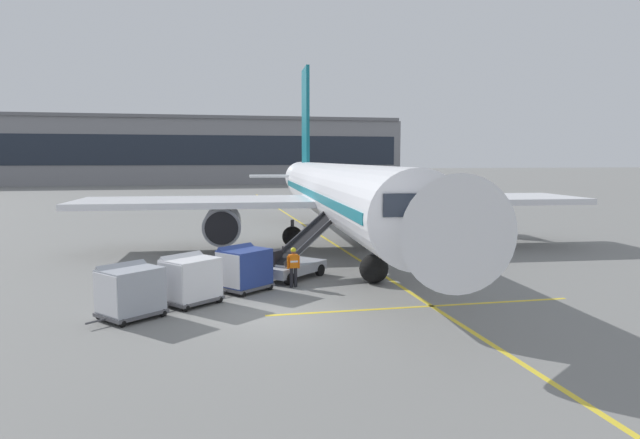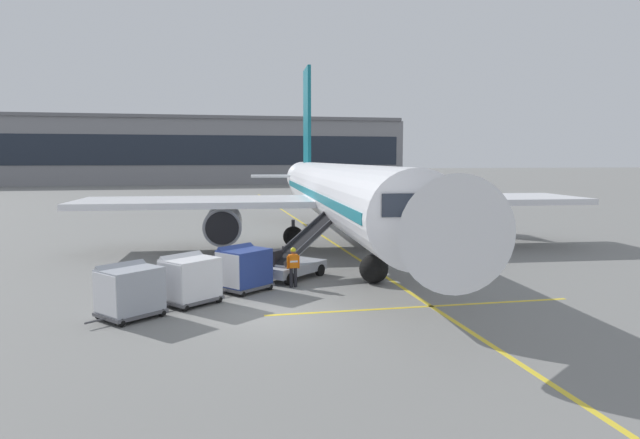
{
  "view_description": "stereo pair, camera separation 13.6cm",
  "coord_description": "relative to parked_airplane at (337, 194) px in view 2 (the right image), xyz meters",
  "views": [
    {
      "loc": [
        -2.39,
        -19.25,
        5.54
      ],
      "look_at": [
        2.9,
        5.72,
        2.79
      ],
      "focal_mm": 31.56,
      "sensor_mm": 36.0,
      "label": 1
    },
    {
      "loc": [
        -2.26,
        -19.27,
        5.54
      ],
      "look_at": [
        2.9,
        5.72,
        2.79
      ],
      "focal_mm": 31.56,
      "sensor_mm": 36.0,
      "label": 2
    }
  ],
  "objects": [
    {
      "name": "ground_plane",
      "position": [
        -5.79,
        -14.56,
        -3.41
      ],
      "size": [
        600.0,
        600.0,
        0.0
      ],
      "primitive_type": "plane",
      "color": "slate"
    },
    {
      "name": "parked_airplane",
      "position": [
        0.0,
        0.0,
        0.0
      ],
      "size": [
        31.38,
        40.48,
        13.55
      ],
      "color": "white",
      "rests_on": "ground"
    },
    {
      "name": "belt_loader",
      "position": [
        -3.92,
        -8.16,
        -2.55
      ],
      "size": [
        4.71,
        4.58,
        2.98
      ],
      "color": "#A3A8B2",
      "rests_on": "ground"
    },
    {
      "name": "baggage_cart_lead",
      "position": [
        -6.5,
        -10.41,
        -2.41
      ],
      "size": [
        2.62,
        2.51,
        1.91
      ],
      "color": "#515156",
      "rests_on": "ground"
    },
    {
      "name": "baggage_cart_second",
      "position": [
        -8.67,
        -12.16,
        -2.41
      ],
      "size": [
        2.62,
        2.51,
        1.91
      ],
      "color": "#515156",
      "rests_on": "ground"
    },
    {
      "name": "baggage_cart_third",
      "position": [
        -10.68,
        -13.7,
        -2.41
      ],
      "size": [
        2.62,
        2.51,
        1.91
      ],
      "color": "#515156",
      "rests_on": "ground"
    },
    {
      "name": "ground_crew_by_loader",
      "position": [
        -4.34,
        -10.16,
        -2.41
      ],
      "size": [
        0.57,
        0.28,
        1.74
      ],
      "color": "black",
      "rests_on": "ground"
    },
    {
      "name": "ground_crew_by_carts",
      "position": [
        -6.25,
        -9.9,
        -2.41
      ],
      "size": [
        0.53,
        0.37,
        1.74
      ],
      "color": "black",
      "rests_on": "ground"
    },
    {
      "name": "safety_cone_engine_keepout",
      "position": [
        -5.15,
        -3.61,
        -3.07
      ],
      "size": [
        0.62,
        0.62,
        0.7
      ],
      "color": "black",
      "rests_on": "ground"
    },
    {
      "name": "safety_cone_wingtip",
      "position": [
        -5.71,
        -3.6,
        -3.09
      ],
      "size": [
        0.57,
        0.57,
        0.65
      ],
      "color": "black",
      "rests_on": "ground"
    },
    {
      "name": "safety_cone_nose_mark",
      "position": [
        -6.73,
        -1.74,
        -3.05
      ],
      "size": [
        0.65,
        0.65,
        0.74
      ],
      "color": "black",
      "rests_on": "ground"
    },
    {
      "name": "apron_guidance_line_lead_in",
      "position": [
        0.26,
        -0.75,
        -3.4
      ],
      "size": [
        0.2,
        110.0,
        0.01
      ],
      "color": "yellow",
      "rests_on": "ground"
    },
    {
      "name": "apron_guidance_line_stop_bar",
      "position": [
        -0.05,
        -14.37,
        -3.4
      ],
      "size": [
        12.0,
        0.2,
        0.01
      ],
      "color": "yellow",
      "rests_on": "ground"
    },
    {
      "name": "terminal_building",
      "position": [
        -15.61,
        96.25,
        3.93
      ],
      "size": [
        104.48,
        15.12,
        14.79
      ],
      "color": "gray",
      "rests_on": "ground"
    }
  ]
}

